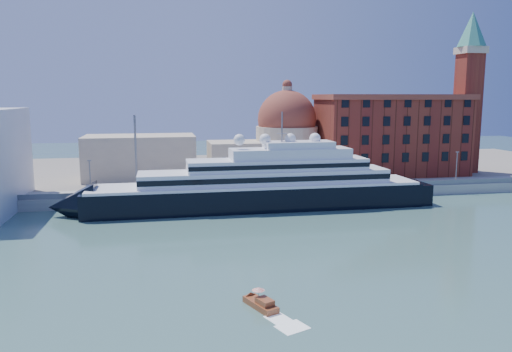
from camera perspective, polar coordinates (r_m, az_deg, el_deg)
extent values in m
plane|color=#355C57|center=(88.12, -1.00, -7.11)|extent=(400.00, 400.00, 0.00)
cube|color=gray|center=(120.54, -3.82, -2.12)|extent=(180.00, 10.00, 2.50)
cube|color=slate|center=(160.77, -5.66, 0.57)|extent=(260.00, 72.00, 2.00)
cube|color=slate|center=(115.81, -3.55, -1.64)|extent=(180.00, 0.10, 1.20)
cube|color=black|center=(110.68, 0.06, -2.66)|extent=(73.93, 11.37, 6.16)
cone|color=black|center=(110.19, -20.23, -3.28)|extent=(9.48, 11.37, 11.37)
cube|color=black|center=(123.14, 17.20, -1.96)|extent=(5.69, 10.43, 5.69)
cube|color=white|center=(110.05, 0.06, -0.97)|extent=(72.04, 11.56, 0.57)
cube|color=white|center=(110.15, 1.03, -0.06)|extent=(54.98, 9.48, 2.84)
cube|color=black|center=(105.58, 1.56, -0.46)|extent=(54.98, 0.15, 1.14)
cube|color=white|center=(110.38, 2.47, 1.34)|extent=(39.81, 8.53, 2.46)
cube|color=white|center=(110.79, 3.91, 2.59)|extent=(26.54, 7.58, 2.27)
cube|color=white|center=(111.09, 4.87, 3.58)|extent=(15.17, 6.63, 1.52)
cylinder|color=slate|center=(109.81, 2.99, 5.62)|extent=(0.28, 0.28, 6.63)
sphere|color=white|center=(108.11, -1.92, 4.17)|extent=(2.46, 2.46, 2.46)
sphere|color=white|center=(109.15, 1.04, 4.22)|extent=(2.46, 2.46, 2.46)
sphere|color=white|center=(110.47, 3.93, 4.26)|extent=(2.46, 2.46, 2.46)
sphere|color=white|center=(112.07, 6.75, 4.28)|extent=(2.46, 2.46, 2.46)
cube|color=brown|center=(60.45, 0.52, -14.55)|extent=(3.61, 5.51, 0.87)
cube|color=brown|center=(59.50, 1.01, -14.17)|extent=(2.12, 2.55, 0.70)
cylinder|color=slate|center=(60.36, 0.29, -13.46)|extent=(0.05, 0.05, 1.40)
cone|color=red|center=(60.06, 0.29, -12.77)|extent=(1.57, 1.57, 0.35)
cube|color=maroon|center=(151.33, 15.21, 4.35)|extent=(42.00, 18.00, 22.00)
cube|color=brown|center=(150.90, 15.39, 8.70)|extent=(43.00, 19.00, 1.50)
cube|color=maroon|center=(163.01, 22.95, 6.56)|extent=(6.00, 6.00, 35.00)
cube|color=beige|center=(163.49, 23.35, 13.04)|extent=(7.00, 7.00, 2.00)
cone|color=teal|center=(164.10, 23.49, 15.12)|extent=(8.40, 8.40, 10.00)
cylinder|color=beige|center=(146.87, 3.51, 2.95)|extent=(18.00, 18.00, 14.00)
sphere|color=brown|center=(146.19, 3.55, 6.46)|extent=(17.00, 17.00, 17.00)
cylinder|color=beige|center=(146.06, 3.58, 9.59)|extent=(3.00, 3.00, 3.00)
cube|color=beige|center=(142.28, -1.76, 1.95)|extent=(18.00, 14.00, 10.00)
cube|color=beige|center=(142.43, -13.09, 2.13)|extent=(30.00, 16.00, 12.00)
cylinder|color=slate|center=(116.79, -18.42, -0.31)|extent=(0.24, 0.24, 8.00)
cube|color=slate|center=(116.23, -18.52, 1.69)|extent=(0.80, 0.30, 0.25)
cylinder|color=slate|center=(116.70, -3.66, 0.13)|extent=(0.24, 0.24, 8.00)
cube|color=slate|center=(116.14, -3.68, 2.13)|extent=(0.80, 0.30, 0.25)
cylinder|color=slate|center=(124.09, 10.21, 0.54)|extent=(0.24, 0.24, 8.00)
cube|color=slate|center=(123.57, 10.26, 2.42)|extent=(0.80, 0.30, 0.25)
cylinder|color=slate|center=(137.76, 21.93, 0.86)|extent=(0.24, 0.24, 8.00)
cube|color=slate|center=(137.29, 22.03, 2.55)|extent=(0.80, 0.30, 0.25)
cylinder|color=slate|center=(117.21, -13.56, 2.41)|extent=(0.50, 0.50, 18.00)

